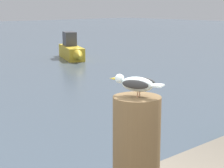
# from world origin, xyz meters

# --- Properties ---
(mooring_post) EXTENTS (0.33, 0.33, 0.76)m
(mooring_post) POSITION_xyz_m (0.54, -0.36, 1.79)
(mooring_post) COLOR brown
(mooring_post) RESTS_ON harbor_quay
(seagull) EXTENTS (0.20, 0.38, 0.14)m
(seagull) POSITION_xyz_m (0.54, -0.35, 2.26)
(seagull) COLOR tan
(seagull) RESTS_ON mooring_post
(boat_yellow) EXTENTS (2.14, 3.43, 1.37)m
(boat_yellow) POSITION_xyz_m (11.04, 14.33, 0.45)
(boat_yellow) COLOR yellow
(boat_yellow) RESTS_ON ground_plane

